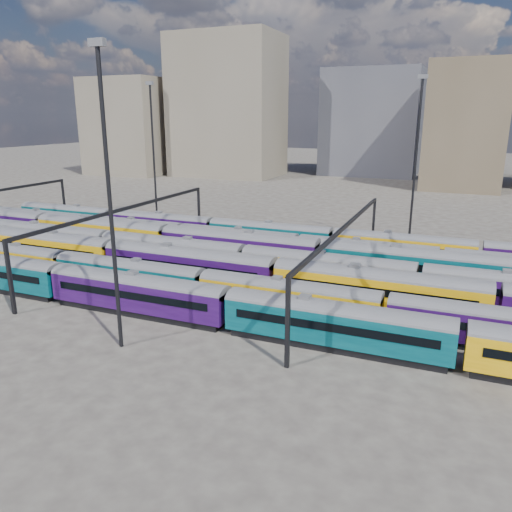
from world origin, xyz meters
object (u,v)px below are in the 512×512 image
at_px(rake_2, 276,273).
at_px(mast_2, 109,191).
at_px(rake_0, 138,290).
at_px(rake_1, 385,308).

relative_size(rake_2, mast_2, 5.26).
distance_m(rake_0, rake_2, 15.25).
height_order(rake_0, rake_1, rake_0).
height_order(rake_2, mast_2, mast_2).
height_order(rake_0, rake_2, rake_2).
bearing_deg(rake_0, mast_2, -66.80).
distance_m(rake_2, mast_2, 21.99).
distance_m(rake_0, mast_2, 13.63).
xyz_separation_m(rake_1, mast_2, (-21.31, -12.00, 11.48)).
height_order(rake_1, rake_2, rake_2).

